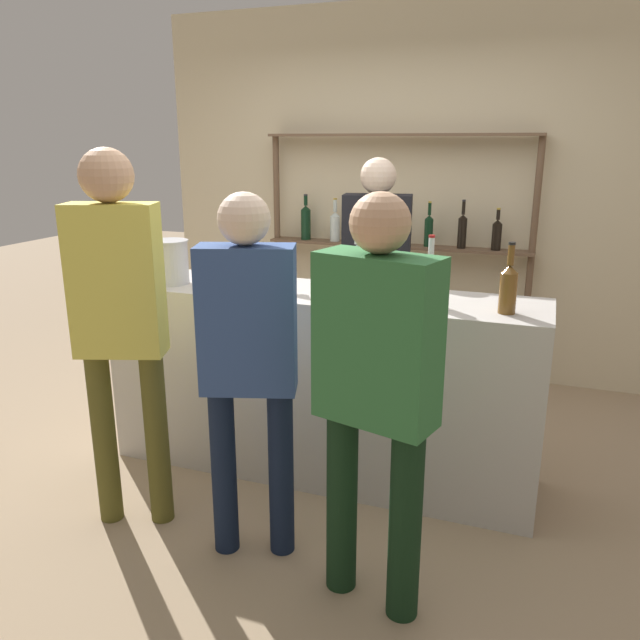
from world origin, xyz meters
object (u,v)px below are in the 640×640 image
at_px(customer_left, 119,309).
at_px(customer_right, 376,379).
at_px(ice_bucket, 170,262).
at_px(customer_center, 248,351).
at_px(counter_bottle_1, 430,279).
at_px(counter_bottle_0, 357,267).
at_px(server_behind_counter, 376,269).
at_px(wine_glass, 289,268).
at_px(counter_bottle_2, 508,287).

bearing_deg(customer_left, customer_right, -115.83).
distance_m(ice_bucket, customer_center, 1.10).
relative_size(counter_bottle_1, customer_right, 0.21).
bearing_deg(customer_center, counter_bottle_0, -32.68).
distance_m(counter_bottle_0, counter_bottle_1, 0.41).
bearing_deg(ice_bucket, server_behind_counter, 44.05).
relative_size(ice_bucket, customer_center, 0.15).
bearing_deg(wine_glass, customer_right, -50.92).
bearing_deg(counter_bottle_2, customer_left, -157.40).
bearing_deg(counter_bottle_0, ice_bucket, -172.59).
relative_size(counter_bottle_2, customer_left, 0.19).
relative_size(ice_bucket, customer_right, 0.15).
height_order(counter_bottle_0, server_behind_counter, server_behind_counter).
distance_m(ice_bucket, customer_left, 0.71).
xyz_separation_m(wine_glass, server_behind_counter, (0.24, 0.85, -0.15)).
xyz_separation_m(wine_glass, customer_center, (0.13, -0.76, -0.20)).
relative_size(ice_bucket, customer_left, 0.14).
xyz_separation_m(counter_bottle_2, wine_glass, (-1.11, 0.06, 0.00)).
height_order(counter_bottle_0, counter_bottle_1, counter_bottle_0).
bearing_deg(wine_glass, counter_bottle_0, 12.45).
distance_m(counter_bottle_1, wine_glass, 0.75).
relative_size(counter_bottle_1, counter_bottle_2, 1.03).
height_order(ice_bucket, customer_right, customer_right).
height_order(counter_bottle_2, customer_left, customer_left).
distance_m(wine_glass, server_behind_counter, 0.89).
distance_m(counter_bottle_0, counter_bottle_2, 0.78).
bearing_deg(customer_left, server_behind_counter, -44.93).
xyz_separation_m(counter_bottle_1, customer_center, (-0.61, -0.73, -0.20)).
bearing_deg(customer_left, wine_glass, -54.43).
bearing_deg(counter_bottle_1, customer_left, -150.61).
xyz_separation_m(counter_bottle_0, server_behind_counter, (-0.11, 0.77, -0.16)).
bearing_deg(customer_center, server_behind_counter, -21.97).
bearing_deg(customer_right, ice_bucket, 74.69).
bearing_deg(server_behind_counter, counter_bottle_0, -1.90).
bearing_deg(customer_right, customer_center, 92.61).
height_order(counter_bottle_2, server_behind_counter, server_behind_counter).
xyz_separation_m(customer_right, customer_left, (-1.24, 0.15, 0.12)).
distance_m(ice_bucket, customer_right, 1.65).
height_order(counter_bottle_2, customer_right, customer_right).
bearing_deg(wine_glass, counter_bottle_1, -1.87).
xyz_separation_m(server_behind_counter, customer_left, (-0.77, -1.59, 0.06)).
xyz_separation_m(counter_bottle_0, customer_center, (-0.22, -0.83, -0.21)).
relative_size(wine_glass, server_behind_counter, 0.10).
distance_m(counter_bottle_1, customer_center, 0.98).
height_order(counter_bottle_1, ice_bucket, counter_bottle_1).
relative_size(counter_bottle_2, customer_right, 0.20).
xyz_separation_m(counter_bottle_0, counter_bottle_2, (0.76, -0.13, -0.01)).
height_order(counter_bottle_1, wine_glass, counter_bottle_1).
bearing_deg(customer_center, customer_right, -120.41).
bearing_deg(counter_bottle_2, wine_glass, 177.03).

